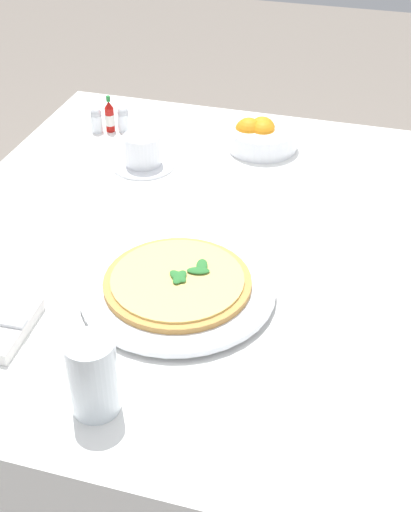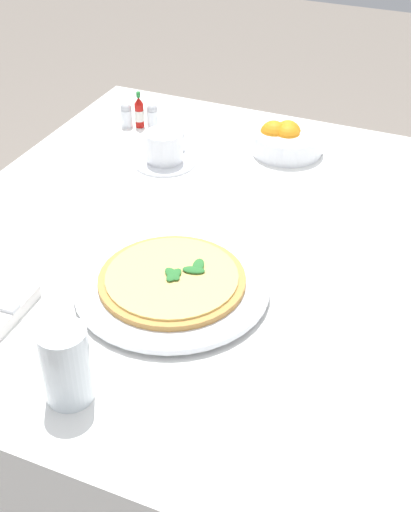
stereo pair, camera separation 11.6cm
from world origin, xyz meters
name	(u,v)px [view 1 (the left image)]	position (x,y,z in m)	size (l,w,h in m)	color
ground_plane	(224,501)	(0.00, 0.00, 0.00)	(8.00, 8.00, 0.00)	slate
dining_table	(229,301)	(0.00, 0.00, 0.61)	(1.06, 1.06, 0.75)	white
pizza_plate	(178,288)	(-0.04, -0.17, 0.76)	(0.31, 0.31, 0.02)	white
pizza	(178,281)	(-0.04, -0.17, 0.78)	(0.23, 0.23, 0.02)	#C68E47
coffee_cup_near_right	(143,152)	(-0.24, 0.21, 0.78)	(0.13, 0.13, 0.07)	white
water_glass_far_right	(93,380)	(-0.07, -0.42, 0.80)	(0.06, 0.06, 0.11)	white
citrus_bowl	(261,135)	(-0.03, 0.36, 0.78)	(0.15, 0.15, 0.07)	white
hot_sauce_bottle	(110,117)	(-0.37, 0.35, 0.79)	(0.02, 0.02, 0.08)	#B7140F
salt_shaker	(123,120)	(-0.34, 0.36, 0.78)	(0.03, 0.03, 0.06)	white
pepper_shaker	(97,121)	(-0.39, 0.34, 0.78)	(0.03, 0.03, 0.06)	white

